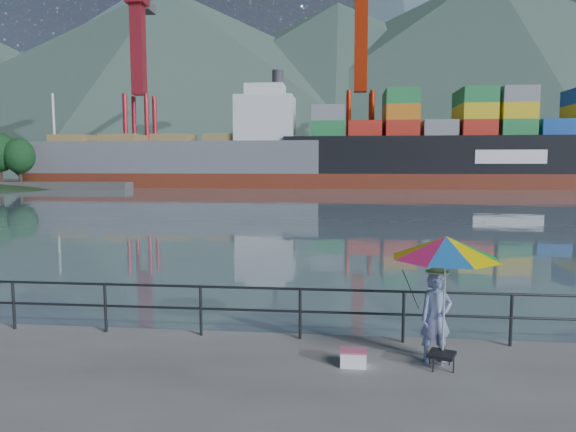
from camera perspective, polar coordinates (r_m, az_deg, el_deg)
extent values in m
cube|color=slate|center=(138.17, 5.15, 4.34)|extent=(500.00, 280.00, 0.00)
cube|color=#514F4C|center=(101.50, 10.54, 3.75)|extent=(200.00, 40.00, 0.40)
cylinder|color=#2D3033|center=(10.26, -4.27, -7.97)|extent=(22.00, 0.05, 0.05)
cylinder|color=#2D3033|center=(10.38, -4.25, -10.38)|extent=(22.00, 0.05, 0.05)
cube|color=#2D3033|center=(10.39, -4.25, -10.65)|extent=(22.00, 0.06, 1.00)
cone|color=#385147|center=(222.76, -13.43, 14.43)|extent=(312.00, 312.00, 75.00)
cone|color=#385147|center=(215.30, 5.51, 13.92)|extent=(282.88, 282.88, 68.00)
cone|color=#385147|center=(228.69, 21.26, 14.60)|extent=(332.80, 332.80, 80.00)
cube|color=yellow|center=(100.45, 10.63, 5.95)|extent=(6.00, 2.40, 7.80)
cube|color=#267F3F|center=(101.19, 14.30, 5.13)|extent=(6.00, 2.40, 5.20)
cube|color=#194CA5|center=(102.34, 17.94, 5.77)|extent=(6.00, 2.40, 7.80)
cube|color=#194CA5|center=(103.90, 21.41, 4.21)|extent=(6.00, 2.40, 2.60)
cube|color=red|center=(105.81, 24.84, 4.80)|extent=(6.00, 2.40, 5.20)
cube|color=yellow|center=(108.08, 28.11, 4.66)|extent=(6.00, 2.40, 5.20)
cube|color=orange|center=(103.44, 10.49, 5.95)|extent=(6.00, 2.40, 7.80)
cube|color=yellow|center=(104.16, 14.06, 5.15)|extent=(6.00, 2.40, 5.20)
cube|color=red|center=(105.30, 17.56, 4.36)|extent=(6.00, 2.40, 2.60)
cube|color=#267F3F|center=(106.80, 20.98, 4.26)|extent=(6.00, 2.40, 2.60)
cube|color=#267F3F|center=(108.65, 24.33, 4.83)|extent=(6.00, 2.40, 5.20)
cube|color=yellow|center=(110.89, 27.50, 4.03)|extent=(6.00, 2.40, 2.60)
imported|color=navy|center=(9.43, 16.10, -10.78)|extent=(0.65, 0.51, 1.57)
cylinder|color=white|center=(9.21, 16.93, -9.66)|extent=(0.04, 0.04, 2.05)
cone|color=blue|center=(8.99, 17.12, -3.35)|extent=(2.28, 2.28, 0.38)
cube|color=black|center=(9.30, 16.70, -14.52)|extent=(0.55, 0.55, 0.06)
cube|color=#2D3033|center=(9.35, 16.68, -15.31)|extent=(0.35, 0.35, 0.22)
cube|color=white|center=(9.16, 7.26, -15.46)|extent=(0.44, 0.30, 0.25)
cylinder|color=black|center=(10.96, 13.41, -12.66)|extent=(0.57, 1.58, 1.18)
cube|color=maroon|center=(85.68, -12.66, 3.85)|extent=(47.68, 8.25, 2.50)
cube|color=slate|center=(85.64, -12.72, 6.36)|extent=(47.68, 8.25, 5.00)
cube|color=silver|center=(82.38, -2.52, 10.70)|extent=(9.00, 6.93, 7.00)
cube|color=maroon|center=(86.27, 22.31, 3.57)|extent=(66.00, 11.00, 2.50)
cube|color=black|center=(86.24, 22.42, 6.26)|extent=(66.00, 11.00, 5.60)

